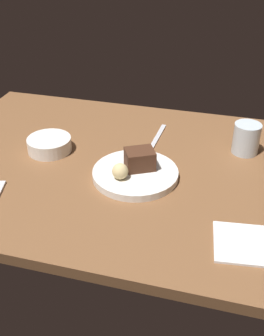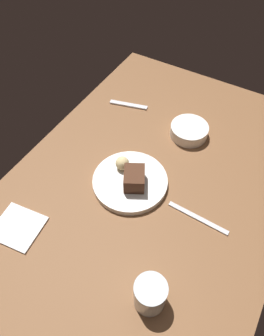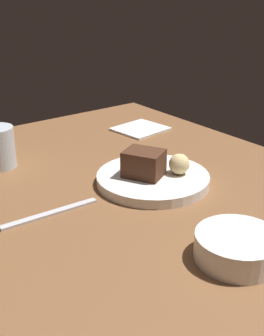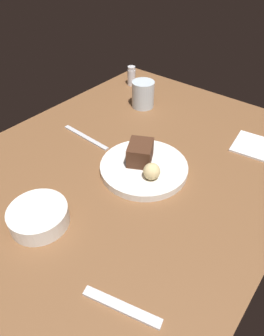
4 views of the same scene
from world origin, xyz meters
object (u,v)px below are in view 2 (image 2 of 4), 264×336
(butter_knife, at_px, (198,218))
(chocolate_cake_slice, at_px, (134,178))
(bread_roll, at_px, (122,163))
(water_glass, at_px, (150,294))
(folded_napkin, at_px, (18,227))
(side_bowl, at_px, (189,131))
(dessert_spoon, at_px, (129,105))
(dessert_plate, at_px, (130,181))

(butter_knife, bearing_deg, chocolate_cake_slice, 1.87)
(chocolate_cake_slice, relative_size, bread_roll, 1.78)
(water_glass, xyz_separation_m, folded_napkin, (-0.01, 0.42, -0.04))
(chocolate_cake_slice, xyz_separation_m, side_bowl, (0.30, -0.05, -0.03))
(bread_roll, distance_m, side_bowl, 0.29)
(dessert_spoon, distance_m, butter_knife, 0.54)
(dessert_spoon, xyz_separation_m, butter_knife, (-0.33, -0.43, -0.00))
(dessert_plate, xyz_separation_m, side_bowl, (0.29, -0.07, 0.01))
(water_glass, bearing_deg, dessert_plate, 37.90)
(chocolate_cake_slice, height_order, butter_knife, chocolate_cake_slice)
(dessert_plate, bearing_deg, water_glass, -142.10)
(chocolate_cake_slice, xyz_separation_m, folded_napkin, (-0.29, 0.22, -0.04))
(folded_napkin, bearing_deg, chocolate_cake_slice, -37.16)
(dessert_spoon, distance_m, folded_napkin, 0.62)
(dessert_spoon, bearing_deg, side_bowl, -21.33)
(bread_roll, height_order, water_glass, water_glass)
(dessert_plate, xyz_separation_m, folded_napkin, (-0.30, 0.20, -0.01))
(water_glass, bearing_deg, bread_roll, 40.43)
(dessert_spoon, bearing_deg, folded_napkin, -105.45)
(side_bowl, distance_m, butter_knife, 0.34)
(water_glass, xyz_separation_m, butter_knife, (0.28, -0.01, -0.04))
(water_glass, bearing_deg, folded_napkin, 91.65)
(chocolate_cake_slice, xyz_separation_m, dessert_spoon, (0.33, 0.21, -0.04))
(water_glass, relative_size, folded_napkin, 0.70)
(folded_napkin, bearing_deg, dessert_plate, -34.01)
(bread_roll, xyz_separation_m, water_glass, (-0.31, -0.27, 0.00))
(side_bowl, distance_m, dessert_spoon, 0.27)
(dessert_plate, height_order, chocolate_cake_slice, chocolate_cake_slice)
(butter_knife, relative_size, folded_napkin, 1.43)
(bread_roll, relative_size, butter_knife, 0.23)
(bread_roll, xyz_separation_m, butter_knife, (-0.04, -0.28, -0.04))
(dessert_plate, xyz_separation_m, chocolate_cake_slice, (-0.01, -0.02, 0.04))
(folded_napkin, bearing_deg, butter_knife, -56.62)
(bread_roll, bearing_deg, chocolate_cake_slice, -119.63)
(side_bowl, relative_size, butter_knife, 0.70)
(side_bowl, relative_size, dessert_spoon, 0.89)
(bread_roll, bearing_deg, butter_knife, -97.85)
(dessert_plate, relative_size, dessert_spoon, 1.58)
(dessert_plate, xyz_separation_m, butter_knife, (-0.01, -0.24, -0.01))
(bread_roll, height_order, butter_knife, bread_roll)
(chocolate_cake_slice, xyz_separation_m, bread_roll, (0.04, 0.07, -0.01))
(water_glass, distance_m, dessert_spoon, 0.74)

